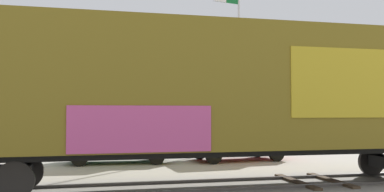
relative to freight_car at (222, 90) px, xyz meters
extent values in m
plane|color=gray|center=(-1.12, 0.00, -2.69)|extent=(260.00, 260.00, 0.00)
cube|color=#4C4742|center=(0.03, -0.72, -2.65)|extent=(59.93, 3.15, 0.08)
cube|color=#4C4742|center=(-0.04, 0.72, -2.65)|extent=(59.93, 3.15, 0.08)
cube|color=#423323|center=(3.37, 0.17, -2.65)|extent=(0.37, 2.51, 0.07)
cube|color=#423323|center=(2.25, 0.12, -2.65)|extent=(0.37, 2.51, 0.07)
cube|color=olive|center=(0.00, 0.00, 0.07)|extent=(17.65, 3.68, 3.35)
cube|color=#2D2823|center=(0.00, 0.00, 1.87)|extent=(16.65, 1.25, 0.24)
cube|color=gold|center=(3.41, -1.24, 0.16)|extent=(3.85, 0.23, 1.84)
cube|color=#CC4C8C|center=(-2.33, -1.53, -1.02)|extent=(3.37, 0.20, 1.10)
cube|color=black|center=(0.00, 0.00, -1.70)|extent=(17.23, 2.41, 0.20)
cylinder|color=black|center=(-5.26, -0.99, -2.23)|extent=(0.92, 0.17, 0.92)
cylinder|color=black|center=(-5.33, 0.45, -2.23)|extent=(0.92, 0.17, 0.92)
cylinder|color=black|center=(5.25, 0.99, -2.23)|extent=(0.92, 0.17, 0.92)
cylinder|color=silver|center=(3.63, 10.69, 1.92)|extent=(0.12, 0.12, 9.21)
cube|color=silver|center=(-1.12, 65.55, 3.16)|extent=(132.00, 35.49, 11.69)
cube|color=#8C725B|center=(17.91, 54.90, 10.32)|extent=(5.91, 4.44, 2.64)
cube|color=#8C725B|center=(4.14, 54.90, 10.22)|extent=(6.96, 4.98, 2.43)
cube|color=#9E9384|center=(37.30, 54.90, 10.25)|extent=(5.71, 3.99, 2.50)
cone|color=#193D23|center=(-11.74, 52.44, 10.78)|extent=(1.77, 1.77, 3.55)
cube|color=#1E5933|center=(-2.92, 5.74, -2.03)|extent=(4.32, 1.92, 0.67)
cube|color=#2D333D|center=(-3.10, 5.74, -1.31)|extent=(2.28, 1.71, 0.76)
cylinder|color=black|center=(-1.45, 6.62, -2.37)|extent=(0.64, 0.23, 0.64)
cylinder|color=black|center=(-1.46, 4.83, -2.37)|extent=(0.64, 0.23, 0.64)
cylinder|color=black|center=(-4.38, 6.64, -2.37)|extent=(0.64, 0.23, 0.64)
cylinder|color=black|center=(-4.39, 4.86, -2.37)|extent=(0.64, 0.23, 0.64)
cube|color=#B21E1E|center=(2.06, 5.71, -2.03)|extent=(4.39, 2.43, 0.67)
cube|color=#2D333D|center=(1.94, 5.69, -1.37)|extent=(2.48, 1.96, 0.65)
cylinder|color=black|center=(3.33, 6.78, -2.37)|extent=(0.67, 0.32, 0.64)
cylinder|color=black|center=(3.59, 5.08, -2.37)|extent=(0.67, 0.32, 0.64)
cylinder|color=black|center=(0.53, 6.34, -2.37)|extent=(0.67, 0.32, 0.64)
cylinder|color=black|center=(0.80, 4.64, -2.37)|extent=(0.67, 0.32, 0.64)
camera|label=1|loc=(-2.74, -11.01, -0.62)|focal=37.55mm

